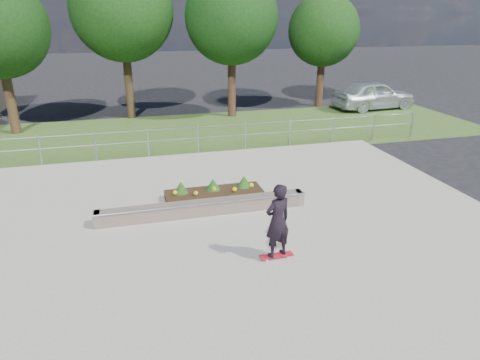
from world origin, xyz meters
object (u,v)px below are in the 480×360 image
object	(u,v)px
planter_bed	(215,194)
skateboarder	(278,221)
grind_ledge	(204,208)
parked_car	(374,95)

from	to	relation	value
planter_bed	skateboarder	xyz separation A→B (m)	(0.73, -3.71, 0.79)
skateboarder	planter_bed	bearing A→B (deg)	101.05
grind_ledge	planter_bed	size ratio (longest dim) A/B	2.00
skateboarder	parked_car	xyz separation A→B (m)	(11.31, 14.75, -0.17)
planter_bed	skateboarder	world-z (taller)	skateboarder
planter_bed	parked_car	xyz separation A→B (m)	(12.04, 11.03, 0.61)
skateboarder	parked_car	size ratio (longest dim) A/B	0.37
grind_ledge	skateboarder	world-z (taller)	skateboarder
grind_ledge	skateboarder	bearing A→B (deg)	-65.91
skateboarder	parked_car	world-z (taller)	skateboarder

